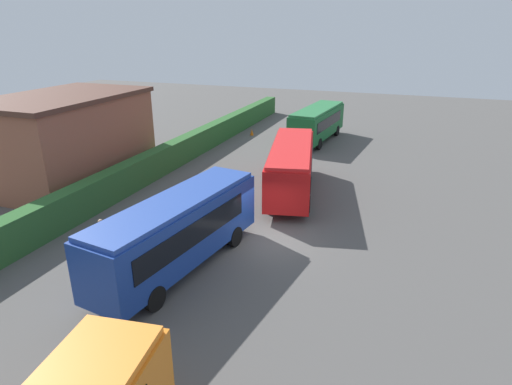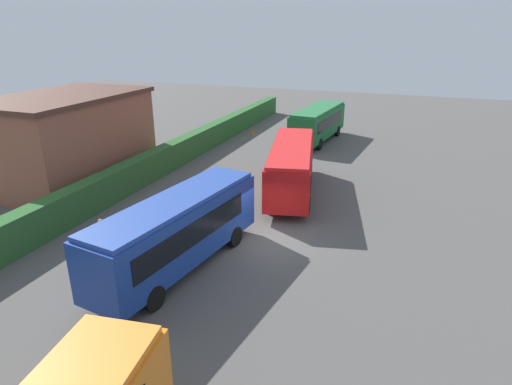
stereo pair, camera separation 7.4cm
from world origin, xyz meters
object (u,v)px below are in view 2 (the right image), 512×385
bus_red (291,166)px  person_right (128,226)px  bus_blue (178,229)px  person_center (102,235)px  traffic_cone (253,132)px  bus_green (318,122)px

bus_red → person_right: size_ratio=5.32×
person_right → bus_red: bearing=27.9°
bus_blue → person_center: bus_blue is taller
bus_red → traffic_cone: 15.82m
bus_green → bus_red: bearing=-168.5°
person_center → traffic_cone: size_ratio=2.92×
bus_red → person_right: 11.04m
bus_green → person_center: bearing=174.7°
bus_green → traffic_cone: size_ratio=15.43×
bus_blue → person_center: 4.16m
traffic_cone → person_center: bearing=-175.8°
bus_red → person_center: size_ratio=5.76×
traffic_cone → bus_red: bearing=-150.1°
person_center → traffic_cone: person_center is taller
bus_green → person_right: bearing=175.7°
person_right → bus_green: bearing=47.6°
bus_blue → person_right: bus_blue is taller
bus_blue → person_right: size_ratio=5.10×
person_center → traffic_cone: bearing=-16.3°
bus_red → person_center: (-10.72, 6.07, -0.89)m
bus_green → person_right: 23.61m
traffic_cone → bus_green: bearing=-89.7°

